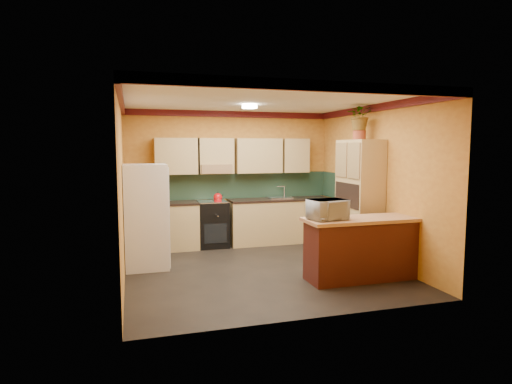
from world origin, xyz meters
TOP-DOWN VIEW (x-y plane):
  - room_shell at (0.02, 0.28)m, footprint 4.24×4.24m
  - base_cabinets_back at (0.19, 1.80)m, footprint 3.65×0.60m
  - countertop_back at (0.19, 1.80)m, footprint 3.65×0.62m
  - stove at (-0.43, 1.80)m, footprint 0.58×0.58m
  - kettle at (-0.33, 1.75)m, footprint 0.18×0.18m
  - sink at (0.97, 1.80)m, footprint 0.48×0.40m
  - base_cabinets_right at (1.80, 1.19)m, footprint 0.60×0.80m
  - countertop_right at (1.80, 1.19)m, footprint 0.62×0.80m
  - fridge at (-1.75, 0.62)m, footprint 0.68×0.66m
  - pantry at (1.85, 0.11)m, footprint 0.48×0.90m
  - fern_pot at (1.85, 0.16)m, footprint 0.22×0.22m
  - fern at (1.85, 0.16)m, footprint 0.59×0.55m
  - breakfast_bar at (1.38, -0.93)m, footprint 1.80×0.55m
  - bar_top at (1.38, -0.93)m, footprint 1.90×0.65m
  - microwave at (0.74, -0.93)m, footprint 0.59×0.45m

SIDE VIEW (x-z plane):
  - base_cabinets_back at x=0.19m, z-range 0.00..0.88m
  - base_cabinets_right at x=1.80m, z-range 0.00..0.88m
  - breakfast_bar at x=1.38m, z-range 0.00..0.88m
  - stove at x=-0.43m, z-range 0.00..0.91m
  - fridge at x=-1.75m, z-range 0.00..1.70m
  - countertop_back at x=0.19m, z-range 0.88..0.92m
  - countertop_right at x=1.80m, z-range 0.88..0.92m
  - bar_top at x=1.38m, z-range 0.88..0.93m
  - sink at x=0.97m, z-range 0.92..0.95m
  - kettle at x=-0.33m, z-range 0.91..1.09m
  - pantry at x=1.85m, z-range 0.00..2.10m
  - microwave at x=0.74m, z-range 0.93..1.22m
  - room_shell at x=0.02m, z-range 0.73..3.45m
  - fern_pot at x=1.85m, z-range 2.10..2.26m
  - fern at x=1.85m, z-range 2.26..2.77m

